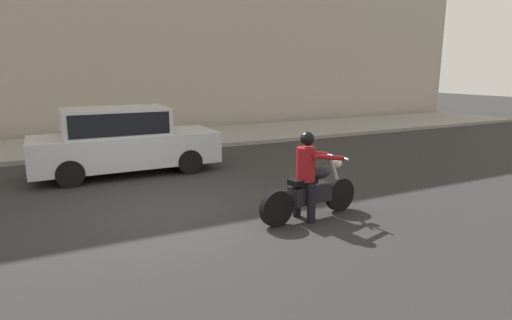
# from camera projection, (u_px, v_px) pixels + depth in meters

# --- Properties ---
(ground_plane) EXTENTS (80.00, 80.00, 0.00)m
(ground_plane) POSITION_uv_depth(u_px,v_px,m) (167.00, 211.00, 8.09)
(ground_plane) COLOR #272727
(sidewalk_slab) EXTENTS (40.00, 4.40, 0.14)m
(sidewalk_slab) POSITION_uv_depth(u_px,v_px,m) (107.00, 144.00, 15.05)
(sidewalk_slab) COLOR gray
(sidewalk_slab) RESTS_ON ground_plane
(motorcycle_with_rider_crimson) EXTENTS (2.15, 0.71, 1.60)m
(motorcycle_with_rider_crimson) POSITION_uv_depth(u_px,v_px,m) (310.00, 184.00, 7.58)
(motorcycle_with_rider_crimson) COLOR black
(motorcycle_with_rider_crimson) RESTS_ON ground_plane
(parked_sedan_silver) EXTENTS (4.61, 1.82, 1.72)m
(parked_sedan_silver) POSITION_uv_depth(u_px,v_px,m) (122.00, 140.00, 10.86)
(parked_sedan_silver) COLOR #B2B5BA
(parked_sedan_silver) RESTS_ON ground_plane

